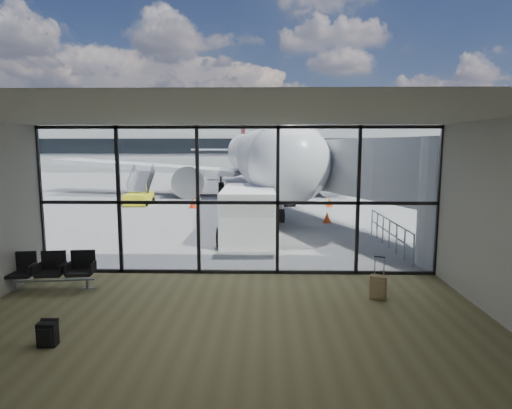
{
  "coord_description": "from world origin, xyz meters",
  "views": [
    {
      "loc": [
        0.84,
        -12.73,
        3.86
      ],
      "look_at": [
        0.48,
        3.0,
        1.74
      ],
      "focal_mm": 30.0,
      "sensor_mm": 36.0,
      "label": 1
    }
  ],
  "objects_px": {
    "seating_row": "(52,268)",
    "backpack": "(47,334)",
    "service_van": "(249,213)",
    "airliner": "(255,156)",
    "suitcase": "(378,287)",
    "belt_loader": "(186,184)",
    "mobile_stairs": "(139,197)"
  },
  "relations": [
    {
      "from": "backpack",
      "to": "suitcase",
      "type": "bearing_deg",
      "value": 20.33
    },
    {
      "from": "airliner",
      "to": "service_van",
      "type": "relative_size",
      "value": 7.88
    },
    {
      "from": "suitcase",
      "to": "airliner",
      "type": "distance_m",
      "value": 26.46
    },
    {
      "from": "backpack",
      "to": "service_van",
      "type": "distance_m",
      "value": 10.68
    },
    {
      "from": "seating_row",
      "to": "backpack",
      "type": "height_order",
      "value": "seating_row"
    },
    {
      "from": "service_van",
      "to": "belt_loader",
      "type": "height_order",
      "value": "service_van"
    },
    {
      "from": "seating_row",
      "to": "mobile_stairs",
      "type": "distance_m",
      "value": 17.54
    },
    {
      "from": "service_van",
      "to": "seating_row",
      "type": "bearing_deg",
      "value": -128.41
    },
    {
      "from": "service_van",
      "to": "mobile_stairs",
      "type": "relative_size",
      "value": 1.61
    },
    {
      "from": "airliner",
      "to": "suitcase",
      "type": "bearing_deg",
      "value": -88.33
    },
    {
      "from": "suitcase",
      "to": "service_van",
      "type": "bearing_deg",
      "value": 136.45
    },
    {
      "from": "seating_row",
      "to": "service_van",
      "type": "relative_size",
      "value": 0.46
    },
    {
      "from": "seating_row",
      "to": "suitcase",
      "type": "height_order",
      "value": "suitcase"
    },
    {
      "from": "seating_row",
      "to": "suitcase",
      "type": "distance_m",
      "value": 8.74
    },
    {
      "from": "seating_row",
      "to": "belt_loader",
      "type": "height_order",
      "value": "belt_loader"
    },
    {
      "from": "suitcase",
      "to": "backpack",
      "type": "bearing_deg",
      "value": -138.59
    },
    {
      "from": "airliner",
      "to": "mobile_stairs",
      "type": "relative_size",
      "value": 12.66
    },
    {
      "from": "airliner",
      "to": "seating_row",
      "type": "bearing_deg",
      "value": -107.57
    },
    {
      "from": "seating_row",
      "to": "backpack",
      "type": "bearing_deg",
      "value": -72.39
    },
    {
      "from": "backpack",
      "to": "suitcase",
      "type": "height_order",
      "value": "suitcase"
    },
    {
      "from": "seating_row",
      "to": "mobile_stairs",
      "type": "height_order",
      "value": "mobile_stairs"
    },
    {
      "from": "seating_row",
      "to": "service_van",
      "type": "height_order",
      "value": "service_van"
    },
    {
      "from": "service_van",
      "to": "belt_loader",
      "type": "xyz_separation_m",
      "value": [
        -6.2,
        19.01,
        -0.43
      ]
    },
    {
      "from": "backpack",
      "to": "airliner",
      "type": "distance_m",
      "value": 29.12
    },
    {
      "from": "suitcase",
      "to": "mobile_stairs",
      "type": "relative_size",
      "value": 0.36
    },
    {
      "from": "backpack",
      "to": "seating_row",
      "type": "bearing_deg",
      "value": 114.29
    },
    {
      "from": "seating_row",
      "to": "backpack",
      "type": "relative_size",
      "value": 4.32
    },
    {
      "from": "backpack",
      "to": "suitcase",
      "type": "relative_size",
      "value": 0.48
    },
    {
      "from": "backpack",
      "to": "mobile_stairs",
      "type": "height_order",
      "value": "mobile_stairs"
    },
    {
      "from": "backpack",
      "to": "mobile_stairs",
      "type": "xyz_separation_m",
      "value": [
        -4.33,
        20.75,
        0.26
      ]
    },
    {
      "from": "mobile_stairs",
      "to": "seating_row",
      "type": "bearing_deg",
      "value": -81.76
    },
    {
      "from": "belt_loader",
      "to": "service_van",
      "type": "bearing_deg",
      "value": -81.08
    }
  ]
}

